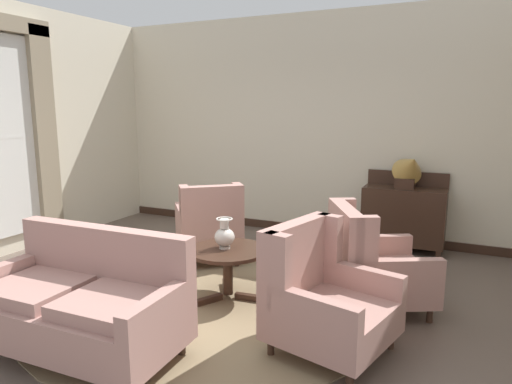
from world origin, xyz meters
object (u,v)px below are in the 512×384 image
(armchair_foreground_right, at_px, (371,265))
(gramophone, at_px, (410,168))
(armchair_far_left, at_px, (209,228))
(armchair_back_corner, at_px, (323,298))
(coffee_table, at_px, (228,259))
(settee, at_px, (81,304))
(side_table, at_px, (348,247))
(sideboard, at_px, (404,215))
(porcelain_vase, at_px, (225,235))

(armchair_foreground_right, xyz_separation_m, gramophone, (0.07, 1.89, 0.70))
(armchair_far_left, bearing_deg, armchair_back_corner, 102.98)
(coffee_table, height_order, armchair_far_left, armchair_far_left)
(settee, distance_m, side_table, 2.69)
(settee, distance_m, sideboard, 4.21)
(armchair_back_corner, bearing_deg, side_table, 19.83)
(armchair_far_left, distance_m, gramophone, 2.66)
(armchair_foreground_right, distance_m, sideboard, 1.98)
(settee, bearing_deg, sideboard, 61.98)
(armchair_far_left, bearing_deg, porcelain_vase, 88.76)
(gramophone, bearing_deg, settee, -117.50)
(settee, relative_size, armchair_foreground_right, 1.43)
(sideboard, height_order, gramophone, gramophone)
(porcelain_vase, height_order, side_table, porcelain_vase)
(coffee_table, xyz_separation_m, gramophone, (1.40, 2.29, 0.71))
(porcelain_vase, distance_m, gramophone, 2.74)
(coffee_table, distance_m, porcelain_vase, 0.24)
(settee, xyz_separation_m, armchair_back_corner, (1.65, 0.86, 0.02))
(coffee_table, bearing_deg, armchair_back_corner, -25.06)
(porcelain_vase, bearing_deg, gramophone, 58.02)
(sideboard, bearing_deg, armchair_far_left, -143.96)
(armchair_far_left, relative_size, side_table, 1.57)
(settee, height_order, armchair_back_corner, armchair_back_corner)
(settee, bearing_deg, armchair_back_corner, 25.62)
(porcelain_vase, bearing_deg, armchair_foreground_right, 16.68)
(sideboard, bearing_deg, settee, -116.29)
(settee, bearing_deg, armchair_foreground_right, 42.53)
(armchair_back_corner, height_order, gramophone, gramophone)
(coffee_table, xyz_separation_m, sideboard, (1.35, 2.39, 0.07))
(coffee_table, distance_m, armchair_back_corner, 1.26)
(armchair_foreground_right, bearing_deg, porcelain_vase, 78.56)
(coffee_table, height_order, sideboard, sideboard)
(settee, xyz_separation_m, gramophone, (1.92, 3.68, 0.71))
(coffee_table, height_order, armchair_foreground_right, armchair_foreground_right)
(gramophone, bearing_deg, armchair_back_corner, -95.30)
(settee, height_order, armchair_foreground_right, armchair_foreground_right)
(armchair_foreground_right, xyz_separation_m, side_table, (-0.33, 0.43, 0.02))
(armchair_back_corner, bearing_deg, armchair_far_left, 66.90)
(side_table, bearing_deg, settee, -124.15)
(armchair_back_corner, relative_size, armchair_foreground_right, 0.88)
(settee, distance_m, gramophone, 4.21)
(coffee_table, height_order, side_table, side_table)
(coffee_table, relative_size, armchair_foreground_right, 0.68)
(sideboard, relative_size, gramophone, 1.70)
(coffee_table, xyz_separation_m, settee, (-0.52, -1.39, -0.00))
(coffee_table, xyz_separation_m, armchair_foreground_right, (1.33, 0.41, 0.01))
(settee, bearing_deg, armchair_far_left, 93.80)
(porcelain_vase, bearing_deg, sideboard, 59.96)
(side_table, bearing_deg, armchair_foreground_right, -52.05)
(armchair_foreground_right, bearing_deg, armchair_far_left, 49.20)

